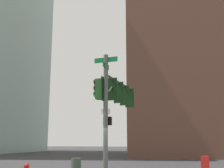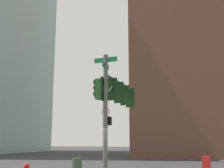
{
  "view_description": "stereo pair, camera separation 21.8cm",
  "coord_description": "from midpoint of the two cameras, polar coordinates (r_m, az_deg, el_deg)",
  "views": [
    {
      "loc": [
        3.23,
        -13.52,
        1.87
      ],
      "look_at": [
        -0.1,
        0.6,
        4.77
      ],
      "focal_mm": 46.48,
      "sensor_mm": 36.0,
      "label": 1
    },
    {
      "loc": [
        3.45,
        -13.47,
        1.87
      ],
      "look_at": [
        -0.1,
        0.6,
        4.77
      ],
      "focal_mm": 46.48,
      "sensor_mm": 36.0,
      "label": 2
    }
  ],
  "objects": [
    {
      "name": "building_brick_midblock",
      "position": [
        50.28,
        20.0,
        12.27
      ],
      "size": [
        23.14,
        14.28,
        42.77
      ],
      "primitive_type": "cube",
      "color": "#4C3328",
      "rests_on": "ground_plane"
    },
    {
      "name": "litter_bin",
      "position": [
        17.36,
        -7.47,
        -15.8
      ],
      "size": [
        0.56,
        0.56,
        0.95
      ],
      "primitive_type": "cylinder",
      "color": "#384738",
      "rests_on": "ground_plane"
    },
    {
      "name": "newspaper_box",
      "position": [
        18.16,
        17.54,
        -15.03
      ],
      "size": [
        0.51,
        0.61,
        1.05
      ],
      "primitive_type": "cube",
      "rotation": [
        0.0,
        0.0,
        -0.13
      ],
      "color": "red",
      "rests_on": "ground_plane"
    },
    {
      "name": "signal_pole_assembly",
      "position": [
        15.35,
        0.31,
        -2.77
      ],
      "size": [
        1.33,
        5.32,
        6.05
      ],
      "rotation": [
        0.0,
        0.0,
        1.46
      ],
      "color": "#4C514C",
      "rests_on": "ground_plane"
    }
  ]
}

